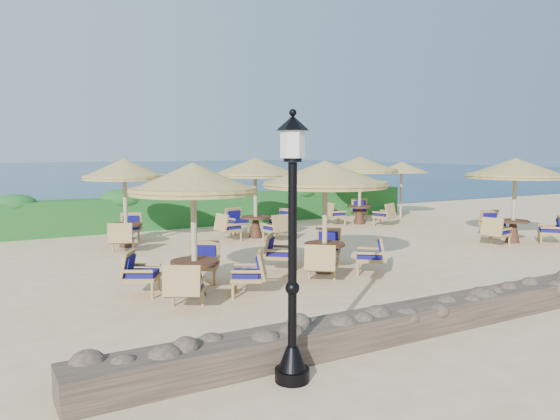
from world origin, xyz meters
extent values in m
plane|color=beige|center=(0.00, 0.00, 0.00)|extent=(120.00, 120.00, 0.00)
plane|color=#0B2749|center=(0.00, 70.00, 0.00)|extent=(160.00, 160.00, 0.00)
cube|color=#19501F|center=(0.00, 7.20, 0.60)|extent=(18.00, 0.90, 1.20)
cube|color=brown|center=(0.00, -6.20, 0.22)|extent=(15.00, 0.65, 0.44)
cylinder|color=black|center=(-4.80, -6.80, 0.08)|extent=(0.44, 0.44, 0.16)
cone|color=black|center=(-4.80, -6.80, 0.30)|extent=(0.36, 0.36, 0.30)
cylinder|color=black|center=(-4.80, -6.80, 1.55)|extent=(0.11, 0.11, 2.40)
cylinder|color=silver|center=(-4.80, -6.80, 2.98)|extent=(0.30, 0.30, 0.36)
cone|color=black|center=(-4.80, -6.80, 3.22)|extent=(0.40, 0.40, 0.18)
cylinder|color=tan|center=(7.80, 5.20, 1.10)|extent=(0.10, 0.10, 2.20)
cone|color=olive|center=(7.80, 5.20, 2.18)|extent=(2.30, 2.30, 0.45)
cylinder|color=tan|center=(-4.40, -2.32, 1.20)|extent=(0.12, 0.12, 2.40)
cone|color=olive|center=(-4.40, -2.32, 2.38)|extent=(2.54, 2.54, 0.55)
cylinder|color=olive|center=(-4.40, -2.32, 2.10)|extent=(2.49, 2.49, 0.14)
cylinder|color=#482819|center=(-4.40, -2.32, 0.68)|extent=(0.96, 0.96, 0.06)
cone|color=#482819|center=(-4.40, -2.32, 0.33)|extent=(0.44, 0.44, 0.64)
cylinder|color=tan|center=(-0.98, -1.91, 1.20)|extent=(0.12, 0.12, 2.40)
cone|color=olive|center=(-0.98, -1.91, 2.38)|extent=(2.95, 2.95, 0.55)
cylinder|color=olive|center=(-0.98, -1.91, 2.10)|extent=(2.89, 2.89, 0.14)
cylinder|color=#482819|center=(-0.98, -1.91, 0.68)|extent=(0.96, 0.96, 0.06)
cone|color=#482819|center=(-0.98, -1.91, 0.33)|extent=(0.44, 0.44, 0.64)
cylinder|color=tan|center=(6.59, -1.30, 1.20)|extent=(0.12, 0.12, 2.40)
cone|color=olive|center=(6.59, -1.30, 2.38)|extent=(3.03, 3.03, 0.55)
cylinder|color=olive|center=(6.59, -1.30, 2.10)|extent=(2.96, 2.96, 0.14)
cylinder|color=#482819|center=(6.59, -1.30, 0.68)|extent=(0.96, 0.96, 0.06)
cone|color=#482819|center=(6.59, -1.30, 0.33)|extent=(0.44, 0.44, 0.64)
cylinder|color=tan|center=(-4.21, 3.92, 1.20)|extent=(0.12, 0.12, 2.40)
cone|color=olive|center=(-4.21, 3.92, 2.38)|extent=(2.44, 2.44, 0.55)
cylinder|color=olive|center=(-4.21, 3.92, 2.10)|extent=(2.40, 2.40, 0.14)
cylinder|color=#482819|center=(-4.21, 3.92, 0.68)|extent=(0.96, 0.96, 0.06)
cone|color=#482819|center=(-4.21, 3.92, 0.33)|extent=(0.44, 0.44, 0.64)
cylinder|color=tan|center=(-0.03, 3.56, 1.20)|extent=(0.12, 0.12, 2.40)
cone|color=olive|center=(-0.03, 3.56, 2.38)|extent=(2.83, 2.83, 0.55)
cylinder|color=olive|center=(-0.03, 3.56, 2.10)|extent=(2.77, 2.77, 0.14)
cylinder|color=#482819|center=(-0.03, 3.56, 0.68)|extent=(0.96, 0.96, 0.06)
cone|color=#482819|center=(-0.03, 3.56, 0.33)|extent=(0.44, 0.44, 0.64)
cylinder|color=tan|center=(5.11, 4.60, 1.20)|extent=(0.12, 0.12, 2.40)
cone|color=olive|center=(5.11, 4.60, 2.38)|extent=(2.97, 2.97, 0.55)
cylinder|color=olive|center=(5.11, 4.60, 2.10)|extent=(2.91, 2.91, 0.14)
cylinder|color=#482819|center=(5.11, 4.60, 0.68)|extent=(0.96, 0.96, 0.06)
cone|color=#482819|center=(5.11, 4.60, 0.33)|extent=(0.44, 0.44, 0.64)
camera|label=1|loc=(-8.19, -12.46, 2.89)|focal=35.00mm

